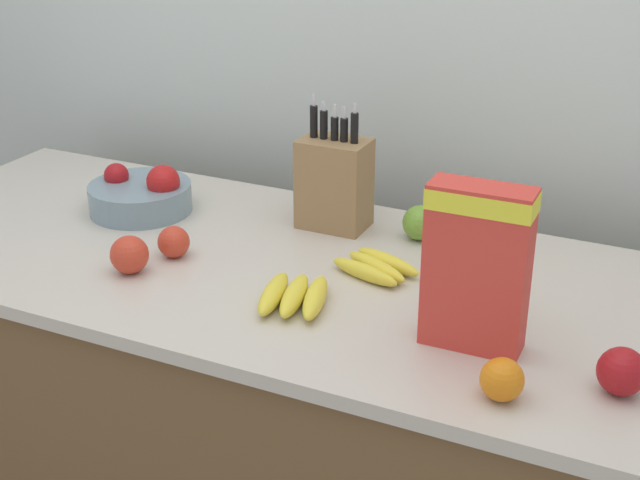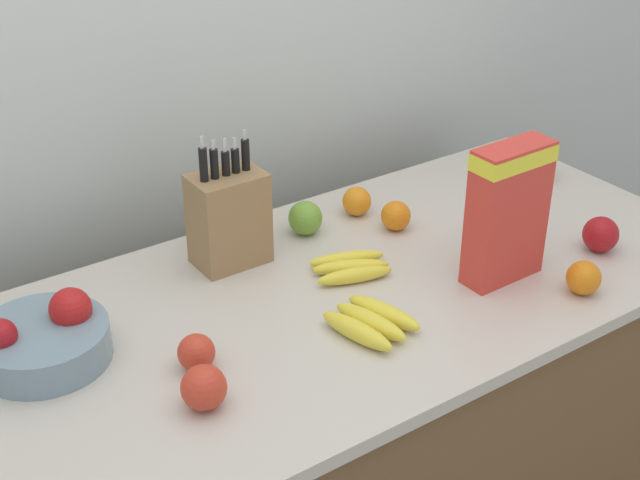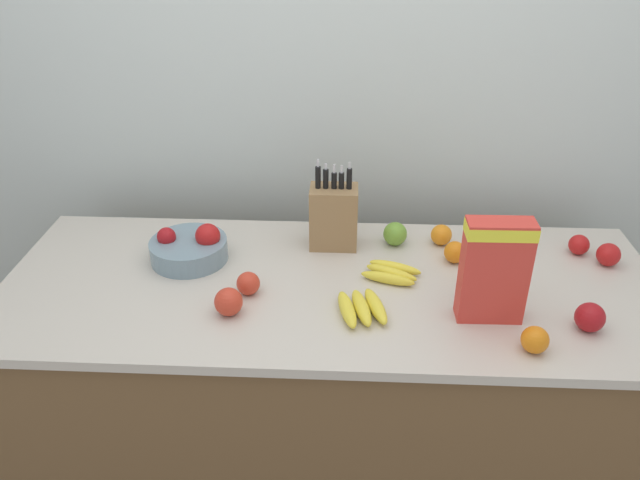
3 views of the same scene
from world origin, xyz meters
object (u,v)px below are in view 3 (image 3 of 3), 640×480
(apple_leftmost, at_px, (395,234))
(apple_rear, at_px, (229,302))
(knife_block, at_px, (333,216))
(fruit_bowl, at_px, (190,248))
(banana_bunch_left, at_px, (362,308))
(apple_front, at_px, (608,255))
(cereal_box, at_px, (495,267))
(apple_by_knife_block, at_px, (579,245))
(apple_near_bananas, at_px, (248,283))
(orange_front_left, at_px, (441,235))
(orange_front_center, at_px, (455,252))
(orange_mid_right, at_px, (535,340))
(banana_bunch_right, at_px, (391,273))
(apple_middle, at_px, (590,317))

(apple_leftmost, bearing_deg, apple_rear, -139.41)
(knife_block, distance_m, fruit_bowl, 0.48)
(banana_bunch_left, bearing_deg, fruit_bowl, 153.85)
(apple_leftmost, relative_size, apple_front, 1.08)
(cereal_box, xyz_separation_m, apple_by_knife_block, (0.36, 0.37, -0.13))
(cereal_box, bearing_deg, apple_near_bananas, 172.34)
(orange_front_left, xyz_separation_m, orange_front_center, (0.03, -0.11, -0.00))
(orange_mid_right, bearing_deg, apple_near_bananas, 163.83)
(banana_bunch_right, relative_size, apple_middle, 2.42)
(banana_bunch_left, bearing_deg, apple_near_bananas, 165.82)
(apple_near_bananas, relative_size, orange_front_left, 0.99)
(orange_front_left, relative_size, orange_mid_right, 0.98)
(knife_block, relative_size, fruit_bowl, 1.25)
(apple_rear, distance_m, orange_front_left, 0.78)
(apple_by_knife_block, xyz_separation_m, apple_leftmost, (-0.61, 0.03, 0.01))
(fruit_bowl, height_order, apple_near_bananas, fruit_bowl)
(apple_leftmost, distance_m, apple_middle, 0.68)
(banana_bunch_left, xyz_separation_m, apple_middle, (0.62, -0.04, 0.02))
(apple_by_knife_block, bearing_deg, apple_near_bananas, -164.85)
(banana_bunch_right, distance_m, orange_mid_right, 0.49)
(orange_mid_right, bearing_deg, orange_front_left, 107.60)
(apple_rear, bearing_deg, apple_leftmost, 40.59)
(fruit_bowl, bearing_deg, banana_bunch_right, -6.89)
(banana_bunch_right, distance_m, orange_front_left, 0.28)
(knife_block, bearing_deg, cereal_box, -40.74)
(fruit_bowl, relative_size, apple_by_knife_block, 3.72)
(banana_bunch_left, relative_size, orange_front_left, 2.76)
(cereal_box, bearing_deg, fruit_bowl, 162.64)
(banana_bunch_left, distance_m, apple_by_knife_block, 0.81)
(banana_bunch_left, height_order, orange_front_left, orange_front_left)
(banana_bunch_left, bearing_deg, orange_mid_right, -17.64)
(knife_block, height_order, apple_front, knife_block)
(banana_bunch_left, bearing_deg, orange_front_center, 44.54)
(apple_rear, relative_size, orange_front_left, 1.14)
(apple_leftmost, bearing_deg, orange_front_center, -29.15)
(apple_rear, bearing_deg, orange_mid_right, -8.50)
(banana_bunch_right, relative_size, apple_by_knife_block, 2.94)
(banana_bunch_right, distance_m, apple_front, 0.71)
(banana_bunch_left, relative_size, apple_middle, 2.42)
(apple_by_knife_block, distance_m, orange_mid_right, 0.58)
(apple_front, xyz_separation_m, orange_front_left, (-0.52, 0.11, -0.00))
(apple_near_bananas, relative_size, apple_front, 0.94)
(cereal_box, relative_size, banana_bunch_right, 1.55)
(cereal_box, height_order, apple_front, cereal_box)
(fruit_bowl, height_order, orange_front_left, fruit_bowl)
(apple_middle, distance_m, apple_near_bananas, 0.97)
(apple_middle, height_order, apple_front, apple_middle)
(banana_bunch_right, bearing_deg, apple_leftmost, 84.11)
(apple_by_knife_block, relative_size, apple_leftmost, 0.83)
(apple_by_knife_block, xyz_separation_m, apple_middle, (-0.10, -0.41, 0.01))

